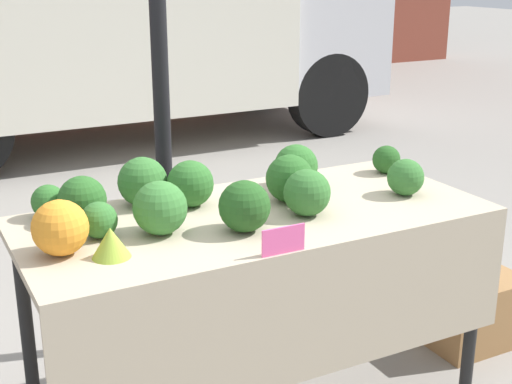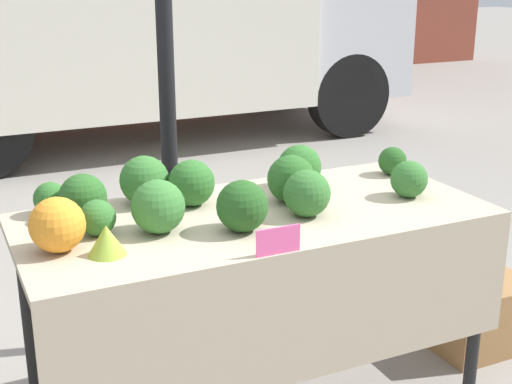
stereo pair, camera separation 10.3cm
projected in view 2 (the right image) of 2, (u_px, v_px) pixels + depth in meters
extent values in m
cylinder|color=black|center=(167.00, 98.00, 2.99)|extent=(0.07, 0.07, 2.27)
cube|color=silver|center=(320.00, 11.00, 7.58)|extent=(1.14, 1.81, 1.62)
cylinder|color=black|center=(348.00, 95.00, 7.09)|extent=(0.83, 0.22, 0.83)
cylinder|color=black|center=(276.00, 74.00, 8.45)|extent=(0.83, 0.22, 0.83)
cube|color=tan|center=(256.00, 217.00, 2.58)|extent=(1.70, 0.77, 0.03)
cube|color=tan|center=(305.00, 321.00, 2.33)|extent=(1.70, 0.01, 0.45)
cylinder|color=black|center=(476.00, 312.00, 2.75)|extent=(0.05, 0.05, 0.78)
cylinder|color=black|center=(29.00, 322.00, 2.67)|extent=(0.05, 0.05, 0.78)
cylinder|color=black|center=(380.00, 253.00, 3.31)|extent=(0.05, 0.05, 0.78)
sphere|color=orange|center=(57.00, 225.00, 2.21)|extent=(0.18, 0.18, 0.18)
cone|color=#93B238|center=(107.00, 240.00, 2.20)|extent=(0.12, 0.12, 0.10)
sphere|color=#285B23|center=(291.00, 179.00, 2.67)|extent=(0.18, 0.18, 0.18)
sphere|color=#336B2D|center=(409.00, 179.00, 2.73)|extent=(0.14, 0.14, 0.14)
sphere|color=#336B2D|center=(97.00, 218.00, 2.35)|extent=(0.12, 0.12, 0.12)
sphere|color=#23511E|center=(392.00, 161.00, 3.03)|extent=(0.12, 0.12, 0.12)
sphere|color=#2D6628|center=(192.00, 183.00, 2.63)|extent=(0.17, 0.17, 0.17)
sphere|color=#2D6628|center=(50.00, 199.00, 2.54)|extent=(0.12, 0.12, 0.12)
sphere|color=#387533|center=(158.00, 207.00, 2.37)|extent=(0.18, 0.18, 0.18)
sphere|color=#23511E|center=(242.00, 206.00, 2.38)|extent=(0.18, 0.18, 0.18)
sphere|color=#336B2D|center=(144.00, 180.00, 2.65)|extent=(0.18, 0.18, 0.18)
sphere|color=#285B23|center=(83.00, 197.00, 2.48)|extent=(0.17, 0.17, 0.17)
sphere|color=#336B2D|center=(307.00, 193.00, 2.52)|extent=(0.17, 0.17, 0.17)
sphere|color=#2D6628|center=(299.00, 167.00, 2.84)|extent=(0.18, 0.18, 0.18)
cube|color=#F45B9E|center=(278.00, 241.00, 2.20)|extent=(0.15, 0.01, 0.09)
cube|color=#9E7042|center=(478.00, 313.00, 3.23)|extent=(0.43, 0.34, 0.32)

